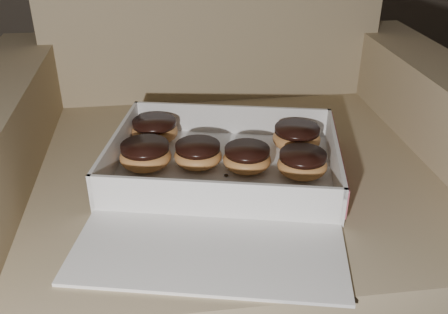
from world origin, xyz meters
TOP-DOWN VIEW (x-y plane):
  - armchair at (0.07, 0.83)m, footprint 0.89×0.75m
  - bakery_box at (0.05, 0.69)m, footprint 0.45×0.50m
  - donut_a at (0.19, 0.78)m, footprint 0.08×0.08m
  - donut_b at (0.09, 0.72)m, footprint 0.08×0.08m
  - donut_c at (-0.08, 0.75)m, footprint 0.09×0.09m
  - donut_d at (-0.06, 0.84)m, footprint 0.08×0.08m
  - donut_e at (0.17, 0.69)m, footprint 0.08×0.08m
  - donut_f at (0.01, 0.74)m, footprint 0.08×0.08m
  - crumb_a at (0.10, 0.65)m, footprint 0.01×0.01m
  - crumb_b at (0.05, 0.70)m, footprint 0.01×0.01m
  - crumb_c at (-0.03, 0.68)m, footprint 0.01×0.01m
  - crumb_d at (0.03, 0.62)m, footprint 0.01×0.01m

SIDE VIEW (x-z plane):
  - armchair at x=0.07m, z-range -0.17..0.76m
  - crumb_a at x=0.10m, z-range 0.42..0.43m
  - crumb_b at x=0.05m, z-range 0.42..0.43m
  - crumb_c at x=-0.03m, z-range 0.42..0.43m
  - crumb_d at x=0.03m, z-range 0.42..0.43m
  - bakery_box at x=0.05m, z-range 0.40..0.46m
  - donut_b at x=0.09m, z-range 0.42..0.46m
  - donut_f at x=0.01m, z-range 0.42..0.46m
  - donut_e at x=0.17m, z-range 0.42..0.46m
  - donut_d at x=-0.06m, z-range 0.42..0.47m
  - donut_a at x=0.19m, z-range 0.42..0.47m
  - donut_c at x=-0.08m, z-range 0.42..0.47m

